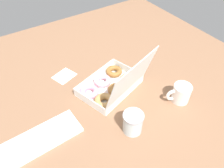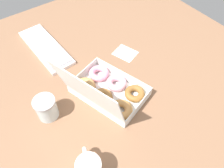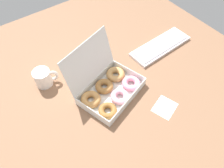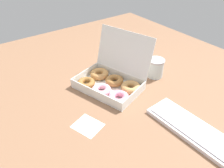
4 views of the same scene
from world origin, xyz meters
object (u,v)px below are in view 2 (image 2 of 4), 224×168
at_px(keyboard, 46,47).
at_px(coffee_mug, 89,168).
at_px(donut_box, 107,91).
at_px(glass_jar, 46,108).

xyz_separation_m(keyboard, coffee_mug, (-0.72, 0.16, 0.04)).
bearing_deg(donut_box, glass_jar, 76.80).
bearing_deg(donut_box, keyboard, 11.32).
relative_size(donut_box, coffee_mug, 3.10).
xyz_separation_m(donut_box, coffee_mug, (-0.25, 0.25, 0.02)).
height_order(donut_box, coffee_mug, donut_box).
relative_size(donut_box, glass_jar, 3.76).
distance_m(donut_box, coffee_mug, 0.36).
relative_size(donut_box, keyboard, 0.95).
height_order(keyboard, coffee_mug, coffee_mug).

